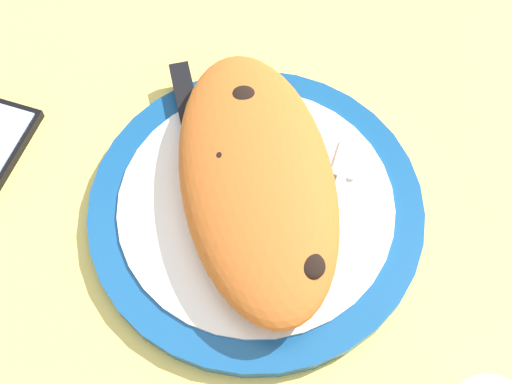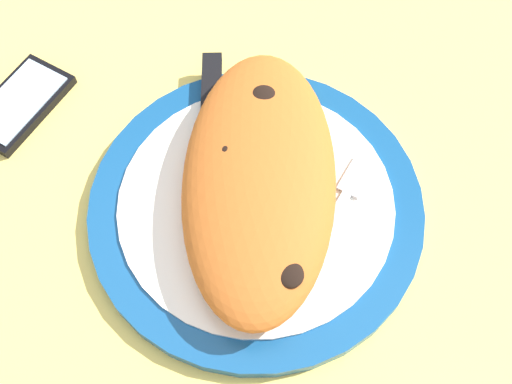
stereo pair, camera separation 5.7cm
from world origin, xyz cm
name	(u,v)px [view 1 (the left image)]	position (x,y,z in cm)	size (l,w,h in cm)	color
ground_plane	(256,218)	(0.00, 0.00, -1.50)	(150.00, 150.00, 3.00)	#EACC60
plate	(256,207)	(0.00, 0.00, 0.85)	(31.22, 31.22, 1.79)	navy
calzone	(258,178)	(1.02, -0.15, 4.48)	(30.58, 20.10, 5.35)	#C16023
fork	(335,199)	(0.73, -7.28, 1.99)	(16.01, 5.28, 0.40)	silver
knife	(193,133)	(6.89, 6.63, 2.27)	(23.66, 8.85, 1.20)	silver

